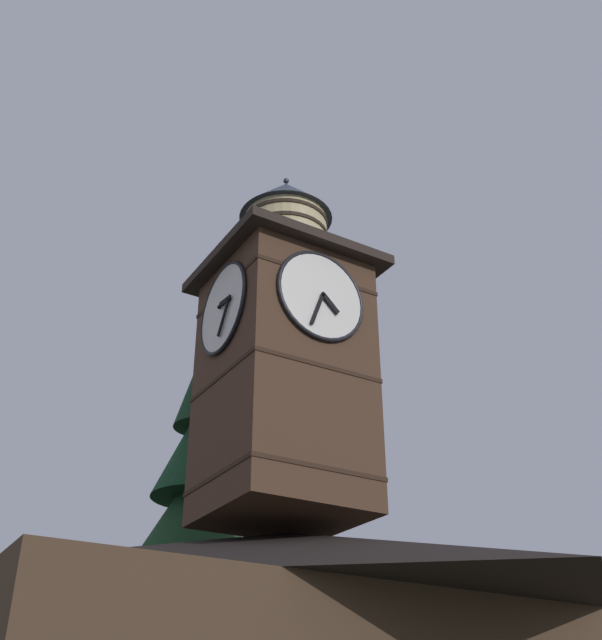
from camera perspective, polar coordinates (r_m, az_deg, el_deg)
name	(u,v)px	position (r m, az deg, el deg)	size (l,w,h in m)	color
clock_tower	(284,350)	(18.98, -1.25, -2.18)	(3.98, 3.98, 9.46)	#4C3323
pine_tree_behind	(192,591)	(22.74, -7.90, -18.94)	(5.72, 5.72, 14.02)	#473323
moon	(349,599)	(50.22, 3.51, -19.56)	(1.86, 1.86, 1.86)	silver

